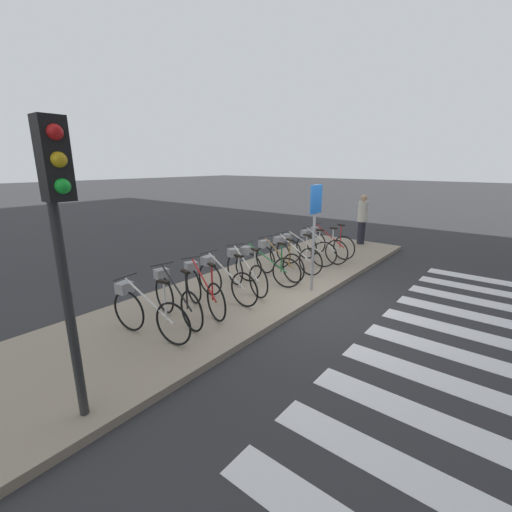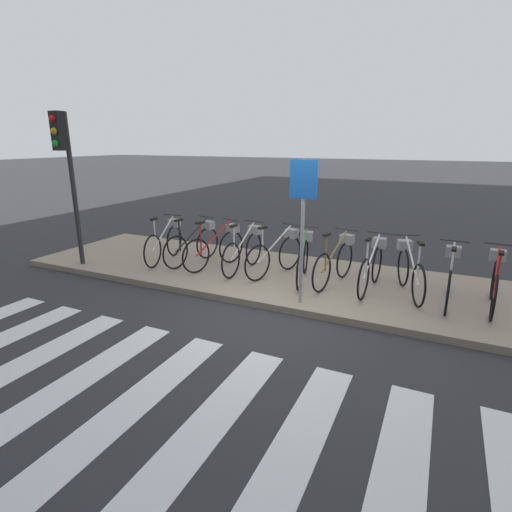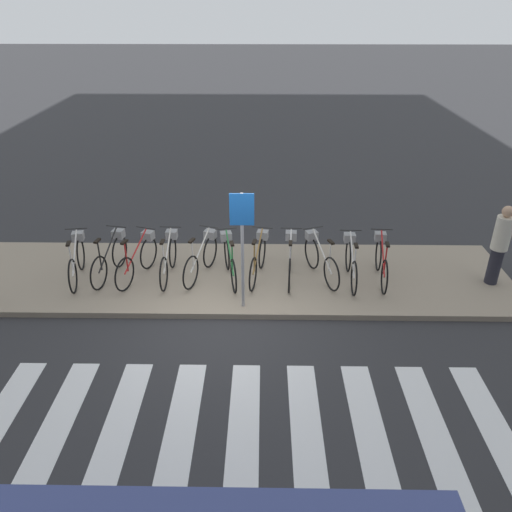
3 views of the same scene
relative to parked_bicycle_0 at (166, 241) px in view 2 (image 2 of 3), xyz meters
The scene contains 15 objects.
ground_plane 3.54m from the parked_bicycle_0, 22.79° to the right, with size 120.00×120.00×0.00m, color #2D2D30.
sidewalk 3.27m from the parked_bicycle_0, ahead, with size 12.05×3.03×0.12m.
parked_bicycle_0 is the anchor object (origin of this frame).
parked_bicycle_1 0.70m from the parked_bicycle_0, 11.00° to the left, with size 0.48×1.68×1.05m.
parked_bicycle_2 1.30m from the parked_bicycle_0, ahead, with size 0.64×1.64×1.05m.
parked_bicycle_3 1.93m from the parked_bicycle_0, ahead, with size 0.46×1.70×1.05m.
parked_bicycle_4 2.65m from the parked_bicycle_0, ahead, with size 0.66×1.63×1.05m.
parked_bicycle_5 3.23m from the parked_bicycle_0, ahead, with size 0.52×1.68×1.05m.
parked_bicycle_6 3.84m from the parked_bicycle_0, ahead, with size 0.49×1.68×1.05m.
parked_bicycle_7 4.51m from the parked_bicycle_0, ahead, with size 0.46×1.70×1.05m.
parked_bicycle_8 5.14m from the parked_bicycle_0, ahead, with size 0.68×1.62×1.05m.
parked_bicycle_9 5.78m from the parked_bicycle_0, ahead, with size 0.46×1.70×1.05m.
parked_bicycle_10 6.43m from the parked_bicycle_0, ahead, with size 0.46×1.70×1.05m.
traffic_light 2.63m from the parked_bicycle_0, 143.68° to the right, with size 0.24×0.40×3.17m.
sign_post 3.88m from the parked_bicycle_0, 16.66° to the right, with size 0.44×0.07×2.34m.
Camera 2 is at (2.31, -5.64, 2.72)m, focal length 28.00 mm.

